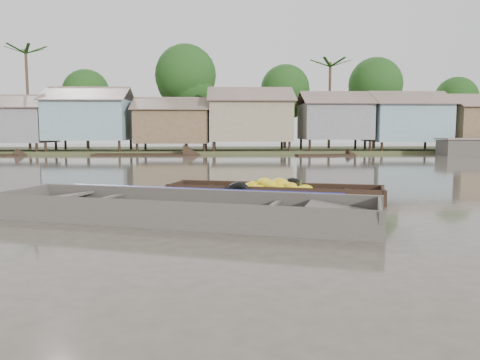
{
  "coord_description": "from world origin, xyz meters",
  "views": [
    {
      "loc": [
        0.2,
        -9.14,
        1.83
      ],
      "look_at": [
        0.57,
        0.65,
        0.8
      ],
      "focal_mm": 35.0,
      "sensor_mm": 36.0,
      "label": 1
    }
  ],
  "objects": [
    {
      "name": "ground",
      "position": [
        0.0,
        0.0,
        0.0
      ],
      "size": [
        120.0,
        120.0,
        0.0
      ],
      "primitive_type": "plane",
      "color": "#453D35",
      "rests_on": "ground"
    },
    {
      "name": "riverbank",
      "position": [
        3.03,
        31.86,
        3.07
      ],
      "size": [
        120.0,
        12.47,
        10.22
      ],
      "color": "#384723",
      "rests_on": "ground"
    },
    {
      "name": "banana_boat",
      "position": [
        1.49,
        3.24,
        0.16
      ],
      "size": [
        5.88,
        2.88,
        0.79
      ],
      "rotation": [
        0.0,
        0.0,
        -0.28
      ],
      "color": "black",
      "rests_on": "ground"
    },
    {
      "name": "viewer_boat",
      "position": [
        -0.64,
        0.52,
        0.07
      ],
      "size": [
        8.37,
        4.51,
        0.65
      ],
      "rotation": [
        0.0,
        0.0,
        -0.31
      ],
      "color": "#453F3A",
      "rests_on": "ground"
    },
    {
      "name": "distant_boats",
      "position": [
        11.45,
        24.02,
        0.29
      ],
      "size": [
        45.26,
        16.16,
        1.38
      ],
      "color": "black",
      "rests_on": "ground"
    }
  ]
}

